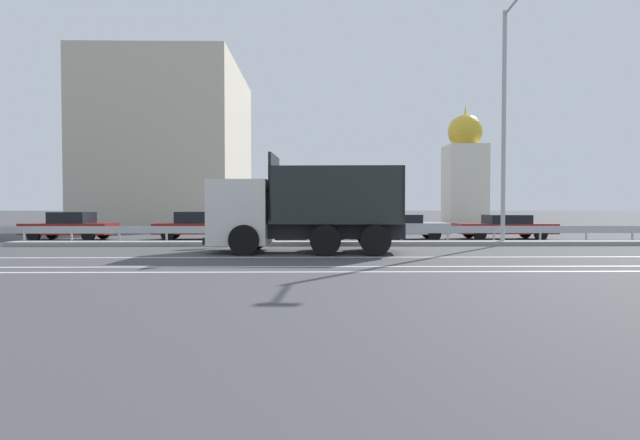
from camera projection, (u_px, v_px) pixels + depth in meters
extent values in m
plane|color=#424244|center=(392.00, 251.00, 18.27)|extent=(320.00, 320.00, 0.00)
cube|color=silver|center=(307.00, 257.00, 16.19)|extent=(56.64, 0.16, 0.01)
cube|color=silver|center=(307.00, 267.00, 13.68)|extent=(56.64, 0.16, 0.01)
cube|color=silver|center=(306.00, 272.00, 12.59)|extent=(56.64, 0.16, 0.01)
cube|color=gray|center=(381.00, 243.00, 21.22)|extent=(31.15, 1.10, 0.18)
cube|color=#9EA0A5|center=(378.00, 230.00, 22.10)|extent=(56.64, 0.04, 0.32)
cylinder|color=#ADADB2|center=(24.00, 237.00, 21.86)|extent=(0.09, 0.09, 0.62)
cylinder|color=#ADADB2|center=(72.00, 237.00, 21.90)|extent=(0.09, 0.09, 0.62)
cylinder|color=#ADADB2|center=(119.00, 237.00, 21.93)|extent=(0.09, 0.09, 0.62)
cylinder|color=#ADADB2|center=(167.00, 237.00, 21.96)|extent=(0.09, 0.09, 0.62)
cylinder|color=#ADADB2|center=(214.00, 237.00, 22.00)|extent=(0.09, 0.09, 0.62)
cylinder|color=#ADADB2|center=(261.00, 237.00, 22.03)|extent=(0.09, 0.09, 0.62)
cylinder|color=#ADADB2|center=(308.00, 237.00, 22.06)|extent=(0.09, 0.09, 0.62)
cylinder|color=#ADADB2|center=(354.00, 237.00, 22.09)|extent=(0.09, 0.09, 0.62)
cylinder|color=#ADADB2|center=(401.00, 237.00, 22.13)|extent=(0.09, 0.09, 0.62)
cylinder|color=#ADADB2|center=(448.00, 237.00, 22.16)|extent=(0.09, 0.09, 0.62)
cylinder|color=#ADADB2|center=(494.00, 236.00, 22.19)|extent=(0.09, 0.09, 0.62)
cylinder|color=#ADADB2|center=(540.00, 236.00, 22.23)|extent=(0.09, 0.09, 0.62)
cylinder|color=#ADADB2|center=(586.00, 236.00, 22.26)|extent=(0.09, 0.09, 0.62)
cylinder|color=#ADADB2|center=(632.00, 236.00, 22.29)|extent=(0.09, 0.09, 0.62)
cube|color=silver|center=(242.00, 212.00, 18.03)|extent=(2.18, 2.63, 2.27)
cube|color=black|center=(214.00, 201.00, 18.06)|extent=(0.14, 2.17, 0.85)
cube|color=black|center=(213.00, 239.00, 18.10)|extent=(0.23, 2.48, 0.24)
cube|color=black|center=(336.00, 231.00, 17.93)|extent=(4.84, 1.63, 0.53)
cube|color=#232828|center=(336.00, 222.00, 17.92)|extent=(4.71, 2.66, 0.12)
cube|color=#232828|center=(336.00, 193.00, 16.73)|extent=(4.59, 0.34, 1.86)
cube|color=#232828|center=(336.00, 195.00, 19.05)|extent=(4.59, 0.34, 1.86)
cube|color=#232828|center=(274.00, 188.00, 17.96)|extent=(0.22, 2.43, 2.33)
cube|color=#232828|center=(399.00, 194.00, 17.81)|extent=(0.22, 2.43, 1.86)
cylinder|color=black|center=(244.00, 240.00, 16.81)|extent=(1.06, 0.37, 1.04)
cylinder|color=black|center=(256.00, 236.00, 19.28)|extent=(1.06, 0.37, 1.04)
cylinder|color=black|center=(326.00, 240.00, 16.71)|extent=(1.06, 0.37, 1.04)
cylinder|color=black|center=(327.00, 236.00, 19.18)|extent=(1.06, 0.37, 1.04)
cylinder|color=black|center=(376.00, 240.00, 16.65)|extent=(1.06, 0.37, 1.04)
cylinder|color=black|center=(371.00, 236.00, 19.12)|extent=(1.06, 0.37, 1.04)
cylinder|color=white|center=(245.00, 241.00, 21.13)|extent=(0.16, 0.16, 0.33)
cylinder|color=black|center=(245.00, 234.00, 21.12)|extent=(0.16, 0.16, 0.33)
cylinder|color=white|center=(245.00, 226.00, 21.11)|extent=(0.16, 0.16, 0.33)
cylinder|color=black|center=(245.00, 218.00, 21.10)|extent=(0.16, 0.16, 0.33)
cylinder|color=white|center=(245.00, 210.00, 21.09)|extent=(0.16, 0.16, 0.33)
cylinder|color=#1E4CB2|center=(244.00, 197.00, 21.08)|extent=(0.76, 0.03, 0.76)
cylinder|color=white|center=(244.00, 197.00, 21.08)|extent=(0.82, 0.02, 0.82)
cylinder|color=#ADADB2|center=(504.00, 129.00, 21.17)|extent=(0.18, 0.18, 9.92)
cylinder|color=#ADADB2|center=(514.00, 3.00, 19.88)|extent=(0.27, 2.31, 0.10)
cube|color=maroon|center=(70.00, 229.00, 24.31)|extent=(4.21, 1.81, 0.53)
cube|color=black|center=(72.00, 218.00, 24.29)|extent=(1.78, 1.56, 0.55)
cylinder|color=black|center=(34.00, 235.00, 23.50)|extent=(0.60, 0.21, 0.60)
cylinder|color=black|center=(52.00, 233.00, 25.14)|extent=(0.60, 0.21, 0.60)
cylinder|color=black|center=(88.00, 235.00, 23.49)|extent=(0.60, 0.21, 0.60)
cylinder|color=black|center=(104.00, 233.00, 25.13)|extent=(0.60, 0.21, 0.60)
cube|color=maroon|center=(197.00, 228.00, 24.78)|extent=(4.15, 2.17, 0.52)
cube|color=black|center=(194.00, 217.00, 24.75)|extent=(1.81, 1.76, 0.56)
cylinder|color=black|center=(224.00, 232.00, 25.78)|extent=(0.61, 0.25, 0.60)
cylinder|color=black|center=(220.00, 234.00, 24.03)|extent=(0.61, 0.25, 0.60)
cylinder|color=black|center=(175.00, 233.00, 25.53)|extent=(0.61, 0.25, 0.60)
cylinder|color=black|center=(167.00, 235.00, 23.79)|extent=(0.61, 0.25, 0.60)
cube|color=gray|center=(305.00, 229.00, 24.64)|extent=(4.44, 1.70, 0.50)
cube|color=black|center=(302.00, 219.00, 24.62)|extent=(1.87, 1.48, 0.43)
cylinder|color=black|center=(332.00, 233.00, 25.45)|extent=(0.60, 0.20, 0.60)
cylinder|color=black|center=(333.00, 235.00, 23.86)|extent=(0.60, 0.20, 0.60)
cylinder|color=black|center=(279.00, 233.00, 25.42)|extent=(0.60, 0.20, 0.60)
cylinder|color=black|center=(276.00, 235.00, 23.84)|extent=(0.60, 0.20, 0.60)
cube|color=#A3A3A8|center=(405.00, 228.00, 24.78)|extent=(4.19, 2.07, 0.54)
cube|color=black|center=(403.00, 219.00, 24.77)|extent=(1.80, 1.74, 0.41)
cylinder|color=black|center=(428.00, 233.00, 25.65)|extent=(0.61, 0.23, 0.60)
cylinder|color=black|center=(435.00, 235.00, 23.86)|extent=(0.61, 0.23, 0.60)
cylinder|color=black|center=(378.00, 232.00, 25.72)|extent=(0.61, 0.23, 0.60)
cylinder|color=black|center=(381.00, 234.00, 23.93)|extent=(0.61, 0.23, 0.60)
cube|color=maroon|center=(503.00, 228.00, 25.00)|extent=(4.78, 2.03, 0.50)
cube|color=black|center=(506.00, 219.00, 24.99)|extent=(2.03, 1.75, 0.43)
cylinder|color=black|center=(480.00, 234.00, 24.09)|extent=(0.60, 0.21, 0.60)
cylinder|color=black|center=(469.00, 232.00, 25.93)|extent=(0.60, 0.21, 0.60)
cylinder|color=black|center=(541.00, 234.00, 24.08)|extent=(0.60, 0.21, 0.60)
cylinder|color=black|center=(525.00, 232.00, 25.92)|extent=(0.60, 0.21, 0.60)
cube|color=beige|center=(174.00, 149.00, 41.06)|extent=(10.97, 14.67, 12.81)
cube|color=silver|center=(465.00, 185.00, 47.41)|extent=(3.60, 3.60, 7.42)
sphere|color=gold|center=(465.00, 132.00, 47.27)|extent=(3.24, 3.24, 3.24)
cone|color=gold|center=(465.00, 112.00, 47.22)|extent=(0.30, 0.30, 1.20)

